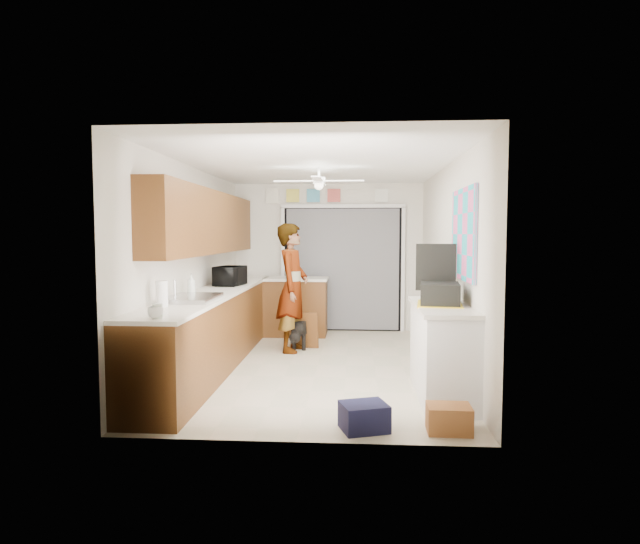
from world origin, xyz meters
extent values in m
plane|color=#BAB095|center=(0.00, 0.00, 0.00)|extent=(5.00, 5.00, 0.00)
plane|color=white|center=(0.00, 0.00, 2.50)|extent=(5.00, 5.00, 0.00)
plane|color=silver|center=(0.00, 2.50, 1.25)|extent=(3.20, 0.00, 3.20)
plane|color=silver|center=(0.00, -2.50, 1.25)|extent=(3.20, 0.00, 3.20)
plane|color=silver|center=(-1.60, 0.00, 1.25)|extent=(0.00, 5.00, 5.00)
plane|color=silver|center=(1.60, 0.00, 1.25)|extent=(0.00, 5.00, 5.00)
cube|color=brown|center=(-1.30, 0.00, 0.45)|extent=(0.60, 4.80, 0.90)
cube|color=white|center=(-1.29, 0.00, 0.92)|extent=(0.62, 4.80, 0.04)
cube|color=brown|center=(-1.44, 0.20, 1.80)|extent=(0.32, 4.00, 0.80)
cube|color=silver|center=(-1.29, -1.00, 0.95)|extent=(0.50, 0.76, 0.06)
cylinder|color=silver|center=(-1.48, -1.00, 1.05)|extent=(0.03, 0.03, 0.22)
cube|color=brown|center=(-0.50, 2.00, 0.45)|extent=(1.00, 0.60, 0.90)
cube|color=white|center=(-0.50, 2.00, 0.92)|extent=(1.04, 0.64, 0.04)
cube|color=black|center=(0.25, 2.47, 1.05)|extent=(2.00, 0.06, 2.10)
cube|color=gray|center=(0.25, 2.43, 1.05)|extent=(1.90, 0.03, 2.05)
cube|color=white|center=(-0.77, 2.44, 1.05)|extent=(0.06, 0.04, 2.10)
cube|color=white|center=(1.27, 2.44, 1.05)|extent=(0.06, 0.04, 2.10)
cube|color=white|center=(0.25, 2.44, 2.12)|extent=(2.10, 0.04, 0.06)
cube|color=#D8D148|center=(-0.60, 2.47, 2.30)|extent=(0.22, 0.02, 0.22)
cube|color=#489CC0|center=(-0.25, 2.47, 2.30)|extent=(0.22, 0.02, 0.22)
cube|color=#C8514B|center=(0.10, 2.47, 2.30)|extent=(0.22, 0.02, 0.22)
cube|color=white|center=(0.90, 2.47, 2.30)|extent=(0.22, 0.02, 0.22)
cube|color=silver|center=(-0.95, 2.47, 2.30)|extent=(0.22, 0.02, 0.26)
cube|color=white|center=(1.35, -1.20, 0.45)|extent=(0.50, 1.40, 0.90)
cube|color=white|center=(1.34, -1.20, 0.92)|extent=(0.54, 1.44, 0.04)
cube|color=#E15393|center=(1.58, -1.00, 1.65)|extent=(0.03, 1.15, 0.95)
cube|color=white|center=(0.00, 0.20, 2.32)|extent=(1.14, 1.14, 0.24)
imported|color=black|center=(-1.26, 0.63, 1.07)|extent=(0.40, 0.53, 0.27)
imported|color=silver|center=(-1.43, -0.58, 1.07)|extent=(0.13, 0.13, 0.26)
imported|color=white|center=(-1.22, -2.25, 0.99)|extent=(0.15, 0.15, 0.10)
cylinder|color=silver|center=(-1.20, -2.25, 1.00)|extent=(0.10, 0.10, 0.12)
cylinder|color=white|center=(-1.43, -1.53, 1.07)|extent=(0.13, 0.13, 0.26)
cube|color=black|center=(1.32, -1.17, 1.05)|extent=(0.44, 0.55, 0.22)
cube|color=yellow|center=(1.32, -1.17, 0.94)|extent=(0.51, 0.63, 0.02)
cube|color=black|center=(1.32, -0.88, 1.30)|extent=(0.42, 0.08, 0.50)
cube|color=#9A5730|center=(1.25, -2.20, 0.11)|extent=(0.37, 0.28, 0.23)
cube|color=black|center=(0.54, -2.20, 0.11)|extent=(0.45, 0.41, 0.23)
cube|color=brown|center=(-0.24, 0.95, 0.27)|extent=(0.37, 0.18, 0.53)
imported|color=white|center=(-0.41, 0.80, 0.90)|extent=(0.52, 0.71, 1.80)
cube|color=black|center=(-0.30, 1.00, 0.23)|extent=(0.38, 0.63, 0.46)
camera|label=1|loc=(0.46, -6.62, 1.66)|focal=30.00mm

